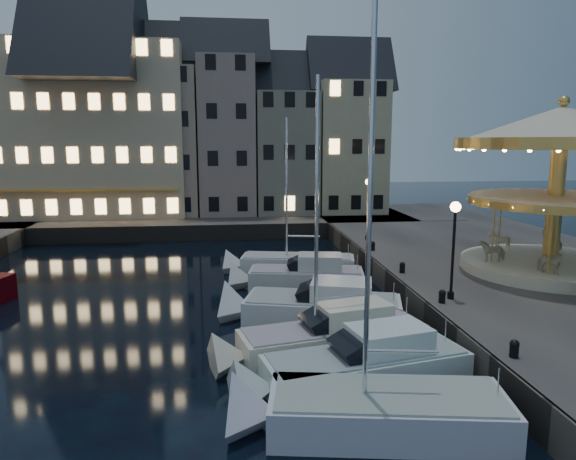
{
  "coord_description": "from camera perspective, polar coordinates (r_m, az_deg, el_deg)",
  "views": [
    {
      "loc": [
        -2.09,
        -19.17,
        7.92
      ],
      "look_at": [
        1.0,
        8.0,
        3.2
      ],
      "focal_mm": 32.0,
      "sensor_mm": 36.0,
      "label": 1
    }
  ],
  "objects": [
    {
      "name": "ground",
      "position": [
        20.85,
        -0.25,
        -12.53
      ],
      "size": [
        160.0,
        160.0,
        0.0
      ],
      "primitive_type": "plane",
      "color": "black",
      "rests_on": "ground"
    },
    {
      "name": "quay_east",
      "position": [
        30.75,
        25.4,
        -4.85
      ],
      "size": [
        16.0,
        56.0,
        1.3
      ],
      "primitive_type": "cube",
      "color": "#474442",
      "rests_on": "ground"
    },
    {
      "name": "quay_north",
      "position": [
        48.09,
        -13.47,
        0.82
      ],
      "size": [
        44.0,
        12.0,
        1.3
      ],
      "primitive_type": "cube",
      "color": "#474442",
      "rests_on": "ground"
    },
    {
      "name": "quaywall_e",
      "position": [
        27.42,
        10.98,
        -5.77
      ],
      "size": [
        0.15,
        44.0,
        1.3
      ],
      "primitive_type": "cube",
      "color": "#47423A",
      "rests_on": "ground"
    },
    {
      "name": "quaywall_n",
      "position": [
        41.99,
        -11.73,
        -0.39
      ],
      "size": [
        48.0,
        0.15,
        1.3
      ],
      "primitive_type": "cube",
      "color": "#47423A",
      "rests_on": "ground"
    },
    {
      "name": "streetlamp_b",
      "position": [
        22.55,
        17.96,
        -0.66
      ],
      "size": [
        0.44,
        0.44,
        4.17
      ],
      "color": "black",
      "rests_on": "quay_east"
    },
    {
      "name": "streetlamp_c",
      "position": [
        35.15,
        8.89,
        3.3
      ],
      "size": [
        0.44,
        0.44,
        4.17
      ],
      "color": "black",
      "rests_on": "quay_east"
    },
    {
      "name": "bollard_a",
      "position": [
        17.78,
        23.84,
        -11.89
      ],
      "size": [
        0.3,
        0.3,
        0.57
      ],
      "color": "black",
      "rests_on": "quay_east"
    },
    {
      "name": "bollard_b",
      "position": [
        22.41,
        16.75,
        -7.01
      ],
      "size": [
        0.3,
        0.3,
        0.57
      ],
      "color": "black",
      "rests_on": "quay_east"
    },
    {
      "name": "bollard_c",
      "position": [
        26.91,
        12.58,
        -4.03
      ],
      "size": [
        0.3,
        0.3,
        0.57
      ],
      "color": "black",
      "rests_on": "quay_east"
    },
    {
      "name": "bollard_d",
      "position": [
        32.03,
        9.39,
        -1.72
      ],
      "size": [
        0.3,
        0.3,
        0.57
      ],
      "color": "black",
      "rests_on": "quay_east"
    },
    {
      "name": "townhouse_na",
      "position": [
        52.16,
        -26.31,
        8.63
      ],
      "size": [
        5.5,
        8.0,
        12.8
      ],
      "color": "tan",
      "rests_on": "quay_north"
    },
    {
      "name": "townhouse_nb",
      "position": [
        50.61,
        -20.46,
        9.59
      ],
      "size": [
        6.16,
        8.0,
        13.8
      ],
      "color": "slate",
      "rests_on": "quay_north"
    },
    {
      "name": "townhouse_nc",
      "position": [
        49.53,
        -13.57,
        10.51
      ],
      "size": [
        6.82,
        8.0,
        14.8
      ],
      "color": "tan",
      "rests_on": "quay_north"
    },
    {
      "name": "townhouse_nd",
      "position": [
        49.19,
        -6.81,
        11.31
      ],
      "size": [
        5.5,
        8.0,
        15.8
      ],
      "color": "gray",
      "rests_on": "quay_north"
    },
    {
      "name": "townhouse_ne",
      "position": [
        49.46,
        -0.36,
        9.62
      ],
      "size": [
        6.16,
        8.0,
        12.8
      ],
      "color": "gray",
      "rests_on": "quay_north"
    },
    {
      "name": "townhouse_nf",
      "position": [
        50.46,
        6.6,
        10.13
      ],
      "size": [
        6.82,
        8.0,
        13.8
      ],
      "color": "tan",
      "rests_on": "quay_north"
    },
    {
      "name": "hotel_corner",
      "position": [
        50.63,
        -20.51,
        11.29
      ],
      "size": [
        17.6,
        9.0,
        16.8
      ],
      "color": "#C9B794",
      "rests_on": "quay_north"
    },
    {
      "name": "motorboat_a",
      "position": [
        15.14,
        8.72,
        -19.49
      ],
      "size": [
        7.65,
        3.59,
        12.66
      ],
      "color": "silver",
      "rests_on": "ground"
    },
    {
      "name": "motorboat_b",
      "position": [
        17.34,
        7.41,
        -15.11
      ],
      "size": [
        7.81,
        3.72,
        2.15
      ],
      "color": "silver",
      "rests_on": "ground"
    },
    {
      "name": "motorboat_c",
      "position": [
        19.47,
        3.87,
        -12.07
      ],
      "size": [
        8.08,
        3.65,
        10.7
      ],
      "color": "beige",
      "rests_on": "ground"
    },
    {
      "name": "motorboat_d",
      "position": [
        23.0,
        2.83,
        -8.67
      ],
      "size": [
        7.92,
        4.47,
        2.15
      ],
      "color": "silver",
      "rests_on": "ground"
    },
    {
      "name": "motorboat_e",
      "position": [
        27.91,
        1.17,
        -5.33
      ],
      "size": [
        7.21,
        3.11,
        2.15
      ],
      "color": "silver",
      "rests_on": "ground"
    },
    {
      "name": "motorboat_f",
      "position": [
        31.17,
        0.03,
        -3.93
      ],
      "size": [
        7.84,
        3.44,
        10.37
      ],
      "color": "silver",
      "rests_on": "ground"
    },
    {
      "name": "carousel",
      "position": [
        29.21,
        27.91,
        7.11
      ],
      "size": [
        10.11,
        10.11,
        8.85
      ],
      "color": "beige",
      "rests_on": "quay_east"
    }
  ]
}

